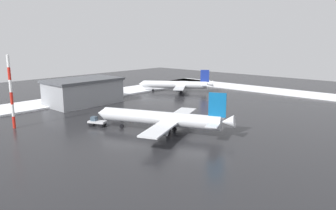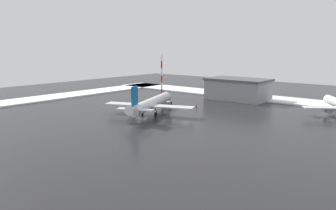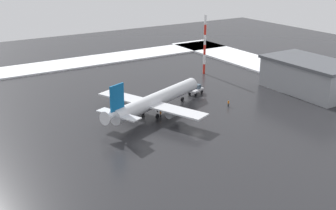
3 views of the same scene
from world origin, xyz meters
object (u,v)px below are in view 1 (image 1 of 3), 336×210
object	(u,v)px
airplane_parked_starboard	(163,119)
pushback_tug	(96,121)
ground_crew_near_tug	(170,127)
cargo_hangar	(84,91)
airplane_far_rear	(177,85)
ground_crew_by_nose_gear	(130,114)
antenna_mast	(11,92)

from	to	relation	value
airplane_parked_starboard	pushback_tug	xyz separation A→B (m)	(7.15, -17.06, -2.20)
ground_crew_near_tug	cargo_hangar	bearing A→B (deg)	163.18
cargo_hangar	airplane_parked_starboard	bearing A→B (deg)	80.17
airplane_far_rear	ground_crew_by_nose_gear	size ratio (longest dim) A/B	16.36
ground_crew_near_tug	ground_crew_by_nose_gear	xyz separation A→B (m)	(-2.93, -17.94, 0.00)
airplane_parked_starboard	ground_crew_by_nose_gear	bearing A→B (deg)	-38.56
ground_crew_near_tug	cargo_hangar	distance (m)	44.95
antenna_mast	airplane_far_rear	bearing A→B (deg)	-174.93
airplane_far_rear	cargo_hangar	bearing A→B (deg)	45.93
pushback_tug	ground_crew_by_nose_gear	world-z (taller)	pushback_tug
ground_crew_by_nose_gear	antenna_mast	size ratio (longest dim) A/B	0.09
airplane_far_rear	antenna_mast	size ratio (longest dim) A/B	1.51
ground_crew_by_nose_gear	airplane_far_rear	bearing A→B (deg)	68.91
ground_crew_near_tug	airplane_far_rear	bearing A→B (deg)	118.53
antenna_mast	cargo_hangar	distance (m)	33.15
ground_crew_near_tug	ground_crew_by_nose_gear	world-z (taller)	same
pushback_tug	ground_crew_near_tug	world-z (taller)	pushback_tug
airplane_parked_starboard	ground_crew_near_tug	xyz separation A→B (m)	(-2.44, 0.08, -2.51)
airplane_far_rear	antenna_mast	distance (m)	71.83
airplane_parked_starboard	antenna_mast	distance (m)	38.64
ground_crew_near_tug	cargo_hangar	size ratio (longest dim) A/B	0.07
airplane_parked_starboard	airplane_far_rear	world-z (taller)	airplane_parked_starboard
airplane_far_rear	ground_crew_near_tug	distance (m)	59.71
pushback_tug	antenna_mast	size ratio (longest dim) A/B	0.27
airplane_parked_starboard	airplane_far_rear	distance (m)	61.54
ground_crew_near_tug	antenna_mast	distance (m)	40.60
airplane_far_rear	cargo_hangar	distance (m)	42.01
airplane_parked_starboard	pushback_tug	world-z (taller)	airplane_parked_starboard
ground_crew_near_tug	pushback_tug	bearing A→B (deg)	-161.01
antenna_mast	ground_crew_near_tug	bearing A→B (deg)	128.58
ground_crew_by_nose_gear	ground_crew_near_tug	bearing A→B (deg)	-54.44
ground_crew_by_nose_gear	cargo_hangar	distance (m)	26.89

